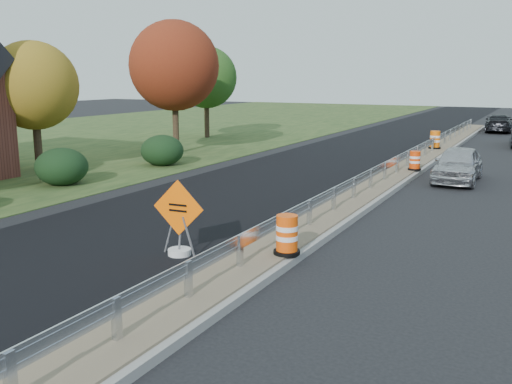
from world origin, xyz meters
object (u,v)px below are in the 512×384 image
at_px(caution_sign, 179,237).
at_px(barrel_median_near, 287,235).
at_px(car_dark_far, 499,123).
at_px(barrel_median_mid, 415,161).
at_px(barrel_median_far, 435,140).
at_px(car_silver, 458,164).

distance_m(caution_sign, barrel_median_near, 2.67).
bearing_deg(car_dark_far, caution_sign, 79.43).
bearing_deg(car_dark_far, barrel_median_mid, 81.94).
height_order(barrel_median_near, barrel_median_far, barrel_median_far).
bearing_deg(barrel_median_far, caution_sign, -94.89).
bearing_deg(barrel_median_far, barrel_median_near, -88.32).
xyz_separation_m(barrel_median_mid, car_dark_far, (1.49, 23.17, 0.06)).
height_order(barrel_median_near, car_dark_far, car_dark_far).
height_order(barrel_median_mid, car_dark_far, car_dark_far).
xyz_separation_m(car_silver, car_dark_far, (-0.44, 23.95, -0.04)).
relative_size(car_silver, car_dark_far, 0.90).
bearing_deg(barrel_median_mid, barrel_median_near, -90.00).
relative_size(caution_sign, car_silver, 0.44).
relative_size(barrel_median_mid, barrel_median_far, 0.83).
relative_size(barrel_median_far, car_dark_far, 0.21).
relative_size(barrel_median_far, car_silver, 0.24).
xyz_separation_m(caution_sign, barrel_median_far, (1.93, 22.59, 0.24)).
distance_m(barrel_median_mid, car_dark_far, 23.22).
distance_m(caution_sign, barrel_median_mid, 14.59).
relative_size(caution_sign, barrel_median_far, 1.86).
relative_size(barrel_median_near, barrel_median_far, 0.91).
xyz_separation_m(barrel_median_mid, car_silver, (1.93, -0.79, 0.10)).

